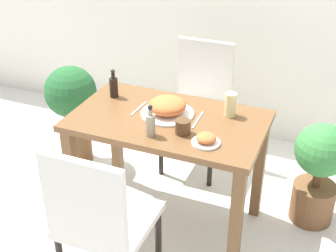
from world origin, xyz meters
TOP-DOWN VIEW (x-y plane):
  - ground_plane at (0.00, 0.00)m, footprint 16.00×16.00m
  - dining_table at (0.00, 0.00)m, footprint 1.07×0.63m
  - chair_near at (-0.07, -0.66)m, footprint 0.42×0.42m
  - chair_far at (-0.05, 0.70)m, footprint 0.42×0.42m
  - food_plate at (-0.02, 0.04)m, footprint 0.30×0.30m
  - side_plate at (0.28, -0.17)m, footprint 0.15×0.15m
  - drink_cup at (0.13, -0.12)m, footprint 0.08×0.08m
  - juice_glass at (0.31, 0.16)m, footprint 0.06×0.06m
  - sauce_bottle at (-0.40, 0.13)m, footprint 0.05×0.05m
  - condiment_bottle at (-0.01, -0.20)m, footprint 0.05×0.05m
  - fork_utensil at (-0.20, 0.04)m, footprint 0.02×0.18m
  - spoon_utensil at (0.16, 0.04)m, footprint 0.02×0.20m
  - potted_plant_left at (-0.88, 0.36)m, footprint 0.36×0.36m
  - potted_plant_right at (0.82, 0.36)m, footprint 0.32×0.32m

SIDE VIEW (x-z plane):
  - ground_plane at x=0.00m, z-range 0.00..0.00m
  - potted_plant_right at x=0.82m, z-range 0.04..0.70m
  - potted_plant_left at x=-0.88m, z-range 0.09..0.84m
  - chair_near at x=-0.07m, z-range 0.06..0.96m
  - chair_far at x=-0.05m, z-range 0.06..0.96m
  - dining_table at x=0.00m, z-range 0.24..0.96m
  - fork_utensil at x=-0.20m, z-range 0.72..0.73m
  - spoon_utensil at x=0.16m, z-range 0.72..0.73m
  - side_plate at x=0.28m, z-range 0.72..0.77m
  - drink_cup at x=0.13m, z-range 0.72..0.80m
  - food_plate at x=-0.02m, z-range 0.72..0.82m
  - sauce_bottle at x=-0.40m, z-range 0.70..0.88m
  - condiment_bottle at x=-0.01m, z-range 0.70..0.88m
  - juice_glass at x=0.31m, z-range 0.72..0.86m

